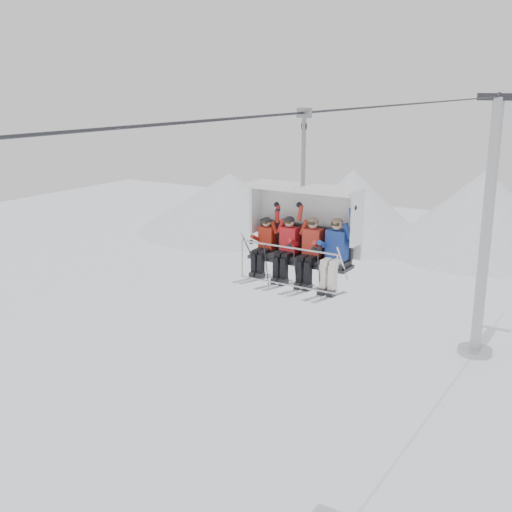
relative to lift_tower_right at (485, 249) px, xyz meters
The scene contains 7 objects.
lift_tower_right is the anchor object (origin of this frame).
haul_cable 23.25m from the lift_tower_right, 90.00° to the right, with size 0.06×0.06×50.00m, color #2C2C31.
chairlift_carrier 20.43m from the lift_tower_right, 90.00° to the right, with size 2.72×1.17×3.98m.
skier_far_left 20.64m from the lift_tower_right, 92.60° to the right, with size 0.38×1.69×1.53m.
skier_center_left 20.62m from the lift_tower_right, 90.82° to the right, with size 0.42×1.69×1.67m.
skier_center_right 20.62m from the lift_tower_right, 89.05° to the right, with size 0.44×1.69×1.73m.
skier_far_right 20.64m from the lift_tower_right, 87.33° to the right, with size 0.47×1.69×1.82m.
Camera 1 is at (6.87, -10.99, 13.95)m, focal length 45.00 mm.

